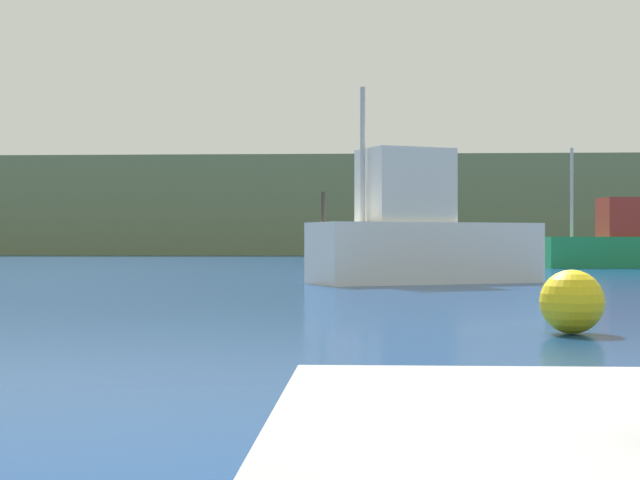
% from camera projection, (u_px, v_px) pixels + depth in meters
% --- Properties ---
extents(hillside_backdrop, '(140.00, 11.47, 6.90)m').
position_uv_depth(hillside_backdrop, '(386.00, 207.00, 72.63)').
color(hillside_backdrop, '#6B7A51').
rests_on(hillside_backdrop, ground).
extents(fishing_boat_white, '(5.82, 4.03, 4.63)m').
position_uv_depth(fishing_boat_white, '(420.00, 235.00, 23.79)').
color(fishing_boat_white, white).
rests_on(fishing_boat_white, ground).
extents(fishing_boat_green, '(5.65, 2.54, 4.50)m').
position_uv_depth(fishing_boat_green, '(616.00, 244.00, 37.28)').
color(fishing_boat_green, '#1E8C4C').
rests_on(fishing_boat_green, ground).
extents(mooring_buoy, '(0.71, 0.71, 0.71)m').
position_uv_depth(mooring_buoy, '(572.00, 302.00, 10.95)').
color(mooring_buoy, yellow).
rests_on(mooring_buoy, ground).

